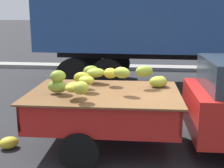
{
  "coord_description": "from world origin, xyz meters",
  "views": [
    {
      "loc": [
        -0.25,
        -5.17,
        2.45
      ],
      "look_at": [
        -0.89,
        0.32,
        1.15
      ],
      "focal_mm": 48.31,
      "sensor_mm": 36.0,
      "label": 1
    }
  ],
  "objects": [
    {
      "name": "pickup_truck",
      "position": [
        0.86,
        0.06,
        0.89
      ],
      "size": [
        4.77,
        1.99,
        1.7
      ],
      "rotation": [
        0.0,
        0.0,
        0.03
      ],
      "color": "#B21E19",
      "rests_on": "ground"
    },
    {
      "name": "curb_strip",
      "position": [
        0.0,
        8.24,
        0.08
      ],
      "size": [
        80.0,
        0.8,
        0.16
      ],
      "primitive_type": "cube",
      "color": "gray",
      "rests_on": "ground"
    },
    {
      "name": "ground",
      "position": [
        0.0,
        0.0,
        0.0
      ],
      "size": [
        220.0,
        220.0,
        0.0
      ],
      "primitive_type": "plane",
      "color": "#28282B"
    },
    {
      "name": "semi_trailer",
      "position": [
        2.07,
        5.16,
        2.54
      ],
      "size": [
        12.04,
        2.79,
        3.95
      ],
      "rotation": [
        0.0,
        0.0,
        -0.02
      ],
      "color": "navy",
      "rests_on": "ground"
    },
    {
      "name": "fallen_banana_bunch_near_tailgate",
      "position": [
        -2.76,
        -0.23,
        0.11
      ],
      "size": [
        0.45,
        0.43,
        0.22
      ],
      "primitive_type": "ellipsoid",
      "rotation": [
        0.0,
        0.0,
        3.79
      ],
      "color": "gold",
      "rests_on": "ground"
    }
  ]
}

